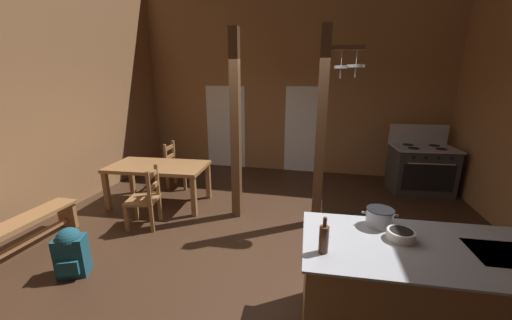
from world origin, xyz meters
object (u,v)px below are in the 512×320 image
bench_along_left_wall (27,228)px  ladderback_chair_by_post (146,199)px  stove_range (421,169)px  bottle_tall_on_counter (324,239)px  dining_table (158,170)px  kitchen_island (432,298)px  ladderback_chair_near_window (177,166)px  mixing_bowl_on_counter (401,235)px  stockpot_on_counter (380,217)px  backpack (71,250)px

bench_along_left_wall → ladderback_chair_by_post: bearing=37.1°
stove_range → bottle_tall_on_counter: size_ratio=4.50×
stove_range → dining_table: 5.09m
kitchen_island → ladderback_chair_near_window: (-3.91, 3.07, -0.02)m
stove_range → mixing_bowl_on_counter: 4.05m
dining_table → bench_along_left_wall: size_ratio=1.28×
stove_range → dining_table: stove_range is taller
ladderback_chair_by_post → stockpot_on_counter: (3.13, -1.08, 0.57)m
bench_along_left_wall → backpack: 1.09m
mixing_bowl_on_counter → bottle_tall_on_counter: bottle_tall_on_counter is taller
stockpot_on_counter → mixing_bowl_on_counter: size_ratio=1.40×
ladderback_chair_near_window → backpack: size_ratio=1.59×
stockpot_on_counter → bottle_tall_on_counter: 0.74m
kitchen_island → mixing_bowl_on_counter: size_ratio=9.87×
bench_along_left_wall → dining_table: bearing=61.0°
stove_range → dining_table: bearing=-160.5°
stove_range → ladderback_chair_near_window: (-4.92, -0.81, -0.03)m
bench_along_left_wall → bottle_tall_on_counter: bearing=-10.5°
dining_table → backpack: bearing=-88.0°
ladderback_chair_near_window → bench_along_left_wall: size_ratio=0.69×
kitchen_island → ladderback_chair_near_window: 4.98m
bench_along_left_wall → mixing_bowl_on_counter: 4.54m
bench_along_left_wall → backpack: bearing=-18.1°
stove_range → ladderback_chair_near_window: 4.98m
ladderback_chair_near_window → bench_along_left_wall: (-0.84, -2.63, -0.15)m
kitchen_island → stove_range: 4.01m
bench_along_left_wall → stove_range: bearing=30.8°
ladderback_chair_near_window → bottle_tall_on_counter: size_ratio=3.24×
dining_table → backpack: 2.10m
kitchen_island → stockpot_on_counter: (-0.42, 0.28, 0.55)m
stockpot_on_counter → bottle_tall_on_counter: size_ratio=1.06×
kitchen_island → bench_along_left_wall: 4.78m
ladderback_chair_near_window → bench_along_left_wall: bearing=-107.8°
stove_range → ladderback_chair_by_post: 5.20m
ladderback_chair_near_window → stockpot_on_counter: bearing=-38.6°
dining_table → backpack: dining_table is taller
backpack → bottle_tall_on_counter: bearing=-7.6°
dining_table → mixing_bowl_on_counter: 4.11m
dining_table → mixing_bowl_on_counter: mixing_bowl_on_counter is taller
ladderback_chair_near_window → bench_along_left_wall: ladderback_chair_near_window is taller
dining_table → bottle_tall_on_counter: 3.80m
ladderback_chair_by_post → backpack: size_ratio=1.59×
bench_along_left_wall → stockpot_on_counter: 4.40m
ladderback_chair_near_window → backpack: (0.19, -2.96, -0.14)m
dining_table → bottle_tall_on_counter: size_ratio=5.99×
backpack → dining_table: bearing=92.0°
dining_table → stockpot_on_counter: size_ratio=5.64×
ladderback_chair_by_post → stove_range: bearing=29.0°
kitchen_island → dining_table: (-3.80, 2.18, 0.18)m
stockpot_on_counter → mixing_bowl_on_counter: (0.14, -0.21, -0.04)m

